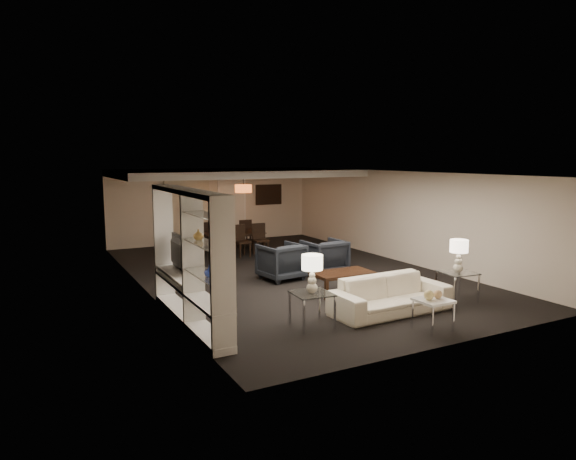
# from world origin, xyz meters

# --- Properties ---
(floor) EXTENTS (11.00, 11.00, 0.00)m
(floor) POSITION_xyz_m (0.00, 0.00, 0.00)
(floor) COLOR black
(floor) RESTS_ON ground
(ceiling) EXTENTS (7.00, 11.00, 0.02)m
(ceiling) POSITION_xyz_m (0.00, 0.00, 2.50)
(ceiling) COLOR silver
(ceiling) RESTS_ON ground
(wall_back) EXTENTS (7.00, 0.02, 2.50)m
(wall_back) POSITION_xyz_m (0.00, 5.50, 1.25)
(wall_back) COLOR beige
(wall_back) RESTS_ON ground
(wall_front) EXTENTS (7.00, 0.02, 2.50)m
(wall_front) POSITION_xyz_m (0.00, -5.50, 1.25)
(wall_front) COLOR beige
(wall_front) RESTS_ON ground
(wall_left) EXTENTS (0.02, 11.00, 2.50)m
(wall_left) POSITION_xyz_m (-3.50, 0.00, 1.25)
(wall_left) COLOR beige
(wall_left) RESTS_ON ground
(wall_right) EXTENTS (0.02, 11.00, 2.50)m
(wall_right) POSITION_xyz_m (3.50, 0.00, 1.25)
(wall_right) COLOR beige
(wall_right) RESTS_ON ground
(ceiling_soffit) EXTENTS (7.00, 4.00, 0.20)m
(ceiling_soffit) POSITION_xyz_m (0.00, 3.50, 2.40)
(ceiling_soffit) COLOR silver
(ceiling_soffit) RESTS_ON ceiling
(curtains) EXTENTS (1.50, 0.12, 2.40)m
(curtains) POSITION_xyz_m (-0.90, 5.42, 1.20)
(curtains) COLOR beige
(curtains) RESTS_ON wall_back
(door) EXTENTS (0.90, 0.05, 2.10)m
(door) POSITION_xyz_m (0.70, 5.47, 1.05)
(door) COLOR silver
(door) RESTS_ON wall_back
(painting) EXTENTS (0.95, 0.04, 0.65)m
(painting) POSITION_xyz_m (2.10, 5.46, 1.55)
(painting) COLOR #142D38
(painting) RESTS_ON wall_back
(media_unit) EXTENTS (0.38, 3.40, 2.35)m
(media_unit) POSITION_xyz_m (-3.31, -2.60, 1.18)
(media_unit) COLOR white
(media_unit) RESTS_ON wall_left
(pendant_light) EXTENTS (0.52, 0.52, 0.24)m
(pendant_light) POSITION_xyz_m (0.30, 3.50, 1.92)
(pendant_light) COLOR #D8591E
(pendant_light) RESTS_ON ceiling_soffit
(sofa) EXTENTS (2.34, 0.96, 0.68)m
(sofa) POSITION_xyz_m (0.18, -3.74, 0.34)
(sofa) COLOR beige
(sofa) RESTS_ON floor
(coffee_table) EXTENTS (1.29, 0.77, 0.46)m
(coffee_table) POSITION_xyz_m (0.18, -2.14, 0.23)
(coffee_table) COLOR black
(coffee_table) RESTS_ON floor
(armchair_left) EXTENTS (1.04, 1.06, 0.86)m
(armchair_left) POSITION_xyz_m (-0.42, -0.44, 0.43)
(armchair_left) COLOR black
(armchair_left) RESTS_ON floor
(armchair_right) EXTENTS (0.95, 0.98, 0.86)m
(armchair_right) POSITION_xyz_m (0.78, -0.44, 0.43)
(armchair_right) COLOR black
(armchair_right) RESTS_ON floor
(side_table_left) EXTENTS (0.68, 0.68, 0.59)m
(side_table_left) POSITION_xyz_m (-1.52, -3.74, 0.30)
(side_table_left) COLOR white
(side_table_left) RESTS_ON floor
(side_table_right) EXTENTS (0.71, 0.71, 0.59)m
(side_table_right) POSITION_xyz_m (1.88, -3.74, 0.30)
(side_table_right) COLOR white
(side_table_right) RESTS_ON floor
(table_lamp_left) EXTENTS (0.38, 0.38, 0.66)m
(table_lamp_left) POSITION_xyz_m (-1.52, -3.74, 0.92)
(table_lamp_left) COLOR #EDE1C8
(table_lamp_left) RESTS_ON side_table_left
(table_lamp_right) EXTENTS (0.38, 0.38, 0.66)m
(table_lamp_right) POSITION_xyz_m (1.88, -3.74, 0.92)
(table_lamp_right) COLOR beige
(table_lamp_right) RESTS_ON side_table_right
(marble_table) EXTENTS (0.54, 0.54, 0.53)m
(marble_table) POSITION_xyz_m (0.18, -4.84, 0.27)
(marble_table) COLOR white
(marble_table) RESTS_ON floor
(gold_gourd_a) EXTENTS (0.17, 0.17, 0.17)m
(gold_gourd_a) POSITION_xyz_m (0.08, -4.84, 0.62)
(gold_gourd_a) COLOR #DCC474
(gold_gourd_a) RESTS_ON marble_table
(gold_gourd_b) EXTENTS (0.15, 0.15, 0.15)m
(gold_gourd_b) POSITION_xyz_m (0.28, -4.84, 0.60)
(gold_gourd_b) COLOR tan
(gold_gourd_b) RESTS_ON marble_table
(television) EXTENTS (1.15, 0.15, 0.66)m
(television) POSITION_xyz_m (-3.28, -1.68, 1.08)
(television) COLOR black
(television) RESTS_ON media_unit
(vase_blue) EXTENTS (0.18, 0.18, 0.18)m
(vase_blue) POSITION_xyz_m (-3.31, -3.69, 1.15)
(vase_blue) COLOR #24399E
(vase_blue) RESTS_ON media_unit
(vase_amber) EXTENTS (0.17, 0.17, 0.17)m
(vase_amber) POSITION_xyz_m (-3.31, -3.18, 1.65)
(vase_amber) COLOR #AC8039
(vase_amber) RESTS_ON media_unit
(floor_speaker) EXTENTS (0.14, 0.14, 1.14)m
(floor_speaker) POSITION_xyz_m (-2.01, -1.21, 0.57)
(floor_speaker) COLOR black
(floor_speaker) RESTS_ON floor
(dining_table) EXTENTS (1.82, 1.06, 0.62)m
(dining_table) POSITION_xyz_m (-0.16, 3.21, 0.31)
(dining_table) COLOR black
(dining_table) RESTS_ON floor
(chair_nl) EXTENTS (0.45, 0.45, 0.93)m
(chair_nl) POSITION_xyz_m (-0.76, 2.56, 0.46)
(chair_nl) COLOR black
(chair_nl) RESTS_ON floor
(chair_nm) EXTENTS (0.48, 0.48, 0.93)m
(chair_nm) POSITION_xyz_m (-0.16, 2.56, 0.46)
(chair_nm) COLOR black
(chair_nm) RESTS_ON floor
(chair_nr) EXTENTS (0.46, 0.46, 0.93)m
(chair_nr) POSITION_xyz_m (0.44, 2.56, 0.46)
(chair_nr) COLOR black
(chair_nr) RESTS_ON floor
(chair_fl) EXTENTS (0.47, 0.47, 0.93)m
(chair_fl) POSITION_xyz_m (-0.76, 3.86, 0.46)
(chair_fl) COLOR black
(chair_fl) RESTS_ON floor
(chair_fm) EXTENTS (0.44, 0.44, 0.93)m
(chair_fm) POSITION_xyz_m (-0.16, 3.86, 0.46)
(chair_fm) COLOR black
(chair_fm) RESTS_ON floor
(chair_fr) EXTENTS (0.45, 0.45, 0.93)m
(chair_fr) POSITION_xyz_m (0.44, 3.86, 0.46)
(chair_fr) COLOR black
(chair_fr) RESTS_ON floor
(floor_lamp) EXTENTS (0.22, 0.22, 1.44)m
(floor_lamp) POSITION_xyz_m (-1.99, 4.33, 0.72)
(floor_lamp) COLOR black
(floor_lamp) RESTS_ON floor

